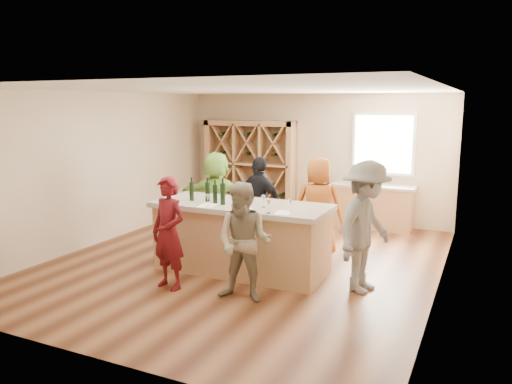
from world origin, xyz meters
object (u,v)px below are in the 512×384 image
at_px(wine_bottle_a, 192,191).
at_px(person_server, 366,227).
at_px(person_near_left, 169,233).
at_px(person_far_left, 217,197).
at_px(wine_bottle_c, 207,192).
at_px(wine_bottle_e, 223,194).
at_px(person_near_right, 244,242).
at_px(tasting_counter_base, 241,240).
at_px(sink, 365,180).
at_px(person_far_mid, 260,204).
at_px(person_far_right, 318,207).
at_px(wine_rack, 250,168).
at_px(wine_bottle_d, 215,194).

bearing_deg(wine_bottle_a, person_server, 2.33).
relative_size(person_near_left, person_far_left, 0.93).
relative_size(wine_bottle_c, wine_bottle_e, 0.91).
distance_m(wine_bottle_c, person_far_left, 1.57).
height_order(person_near_right, person_far_left, person_far_left).
distance_m(tasting_counter_base, wine_bottle_a, 1.09).
height_order(sink, person_far_left, person_far_left).
distance_m(person_far_mid, person_far_left, 0.96).
xyz_separation_m(wine_bottle_a, person_near_left, (0.21, -0.93, -0.43)).
height_order(wine_bottle_e, person_server, person_server).
height_order(wine_bottle_c, person_near_right, person_near_right).
relative_size(tasting_counter_base, person_server, 1.42).
xyz_separation_m(wine_bottle_a, person_far_right, (1.62, 1.42, -0.37)).
bearing_deg(wine_bottle_e, wine_bottle_a, 173.38).
bearing_deg(sink, tasting_counter_base, -106.12).
xyz_separation_m(wine_rack, person_server, (3.57, -3.72, -0.18)).
relative_size(sink, wine_bottle_a, 1.87).
distance_m(sink, person_far_mid, 2.77).
relative_size(person_server, person_far_right, 1.07).
distance_m(wine_bottle_a, wine_bottle_c, 0.26).
bearing_deg(person_near_left, wine_rack, 114.97).
xyz_separation_m(wine_bottle_e, person_far_left, (-0.97, 1.51, -0.38)).
bearing_deg(wine_bottle_c, person_far_right, 45.14).
bearing_deg(person_far_mid, person_far_left, 6.15).
xyz_separation_m(wine_bottle_a, wine_bottle_d, (0.45, -0.04, -0.00)).
bearing_deg(wine_bottle_c, person_near_left, -92.84).
height_order(wine_bottle_c, person_far_left, person_far_left).
bearing_deg(wine_bottle_a, person_far_mid, 66.38).
relative_size(wine_bottle_c, wine_bottle_d, 1.03).
distance_m(person_server, person_far_left, 3.38).
relative_size(wine_rack, wine_bottle_a, 7.60).
bearing_deg(person_far_mid, wine_bottle_c, 90.04).
xyz_separation_m(wine_bottle_c, wine_bottle_d, (0.19, -0.10, -0.00)).
xyz_separation_m(sink, person_near_left, (-1.65, -4.70, -0.21)).
xyz_separation_m(wine_rack, tasting_counter_base, (1.65, -3.70, -0.60)).
xyz_separation_m(person_near_right, person_far_left, (-1.74, 2.34, 0.07)).
bearing_deg(person_near_left, wine_bottle_a, 115.02).
bearing_deg(tasting_counter_base, wine_bottle_d, -154.36).
distance_m(wine_rack, person_near_right, 5.23).
relative_size(person_near_right, person_far_left, 0.92).
distance_m(sink, person_near_right, 4.69).
bearing_deg(person_near_right, wine_bottle_c, 134.43).
bearing_deg(person_near_left, wine_bottle_e, 78.25).
height_order(wine_bottle_c, person_far_right, person_far_right).
bearing_deg(wine_rack, person_far_right, -44.41).
bearing_deg(person_server, person_far_left, 81.73).
height_order(wine_rack, person_server, wine_rack).
relative_size(person_near_right, person_far_right, 0.93).
bearing_deg(person_far_mid, wine_bottle_e, 105.22).
height_order(wine_bottle_a, wine_bottle_d, wine_bottle_a).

